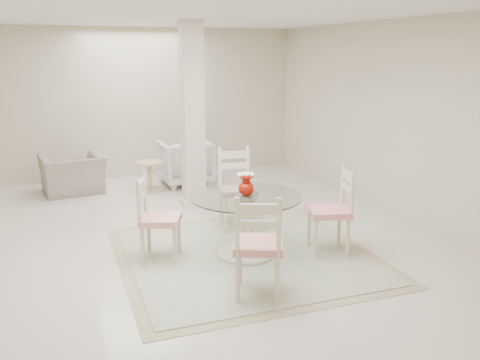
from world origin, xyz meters
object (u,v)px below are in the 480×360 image
object	(u,v)px
column	(192,117)
dining_chair_west	(154,212)
dining_table	(246,226)
red_vase	(246,185)
armchair_white	(185,162)
dining_chair_south	(258,239)
dining_chair_east	(335,204)
dining_chair_north	(236,182)
recliner_taupe	(73,174)
side_table	(150,177)

from	to	relation	value
column	dining_chair_west	world-z (taller)	column
dining_table	red_vase	size ratio (longest dim) A/B	4.61
column	armchair_white	bearing A→B (deg)	81.86
red_vase	armchair_white	world-z (taller)	red_vase
dining_chair_south	armchair_white	size ratio (longest dim) A/B	1.32
dining_chair_east	armchair_white	size ratio (longest dim) A/B	1.31
dining_chair_east	dining_chair_west	world-z (taller)	dining_chair_east
red_vase	dining_chair_south	size ratio (longest dim) A/B	0.24
dining_chair_north	armchair_white	xyz separation A→B (m)	(-0.09, 2.43, -0.22)
armchair_white	recliner_taupe	bearing A→B (deg)	-5.25
column	dining_chair_east	distance (m)	2.70
dining_chair_south	column	bearing A→B (deg)	-70.87
dining_chair_north	dining_chair_west	size ratio (longest dim) A/B	1.09
red_vase	armchair_white	size ratio (longest dim) A/B	0.31
dining_table	dining_chair_west	bearing A→B (deg)	165.90
red_vase	dining_chair_west	world-z (taller)	dining_chair_west
dining_chair_west	armchair_white	xyz separation A→B (m)	(1.13, 3.18, -0.17)
column	dining_chair_west	distance (m)	2.25
red_vase	dining_chair_south	xyz separation A→B (m)	(-0.25, -0.99, -0.25)
dining_table	recliner_taupe	distance (m)	3.90
recliner_taupe	armchair_white	distance (m)	1.88
dining_chair_west	side_table	bearing A→B (deg)	11.93
red_vase	dining_chair_west	distance (m)	1.06
dining_chair_west	dining_table	bearing A→B (deg)	-83.29
column	recliner_taupe	distance (m)	2.41
side_table	dining_chair_west	bearing A→B (deg)	-98.88
recliner_taupe	side_table	distance (m)	1.25
column	recliner_taupe	xyz separation A→B (m)	(-1.69, 1.37, -1.04)
side_table	armchair_white	bearing A→B (deg)	19.54
dining_chair_north	side_table	size ratio (longest dim) A/B	2.35
column	dining_table	xyz separation A→B (m)	(0.04, -2.13, -0.99)
dining_chair_north	dining_chair_west	distance (m)	1.43
recliner_taupe	side_table	world-z (taller)	recliner_taupe
dining_chair_east	dining_chair_west	size ratio (longest dim) A/B	1.05
dining_table	recliner_taupe	size ratio (longest dim) A/B	1.28
dining_chair_west	side_table	distance (m)	3.00
red_vase	recliner_taupe	world-z (taller)	red_vase
column	dining_chair_east	world-z (taller)	column
dining_table	dining_chair_south	bearing A→B (deg)	-104.28
dining_chair_west	column	bearing A→B (deg)	-5.93
dining_chair_west	recliner_taupe	xyz separation A→B (m)	(-0.75, 3.24, -0.25)
armchair_white	dining_chair_north	bearing A→B (deg)	88.76
dining_chair_north	dining_chair_west	bearing A→B (deg)	-140.68
side_table	dining_chair_south	bearing A→B (deg)	-86.22
red_vase	recliner_taupe	distance (m)	3.93
dining_chair_north	dining_chair_south	distance (m)	2.05
dining_chair_west	red_vase	bearing A→B (deg)	-83.12
dining_table	side_table	world-z (taller)	dining_table
column	recliner_taupe	world-z (taller)	column
side_table	dining_chair_east	bearing A→B (deg)	-66.10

